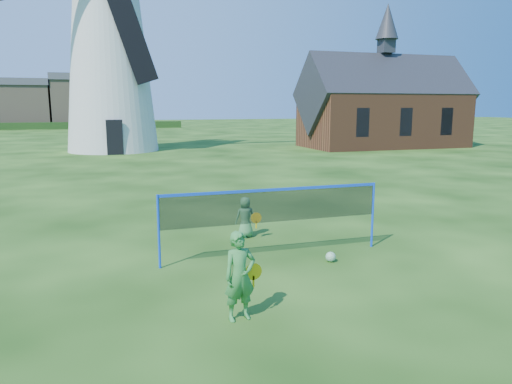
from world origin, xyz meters
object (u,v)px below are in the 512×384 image
object	(u,v)px
windmill	(109,56)
play_ball	(331,257)
chapel	(383,108)
player_boy	(245,217)
player_girl	(240,276)
badminton_net	(273,207)

from	to	relation	value
windmill	play_ball	bearing A→B (deg)	-82.60
chapel	player_boy	xyz separation A→B (m)	(-18.64, -23.04, -2.65)
windmill	player_girl	world-z (taller)	windmill
player_girl	play_ball	xyz separation A→B (m)	(2.64, 2.11, -0.60)
chapel	play_ball	size ratio (longest dim) A/B	60.69
player_girl	player_boy	distance (m)	4.81
windmill	player_boy	size ratio (longest dim) A/B	19.66
windmill	player_boy	bearing A→B (deg)	-84.47
windmill	play_ball	xyz separation A→B (m)	(3.70, -28.49, -6.78)
player_boy	badminton_net	bearing A→B (deg)	95.78
play_ball	badminton_net	bearing A→B (deg)	145.81
chapel	play_ball	xyz separation A→B (m)	(-17.46, -25.51, -3.07)
windmill	badminton_net	distance (m)	28.48
player_boy	play_ball	world-z (taller)	player_boy
windmill	badminton_net	size ratio (longest dim) A/B	4.07
chapel	player_girl	size ratio (longest dim) A/B	9.37
player_girl	badminton_net	bearing A→B (deg)	52.28
badminton_net	chapel	bearing A→B (deg)	53.24
player_girl	player_boy	size ratio (longest dim) A/B	1.36
windmill	player_boy	xyz separation A→B (m)	(2.52, -26.02, -6.37)
windmill	badminton_net	world-z (taller)	windmill
player_boy	play_ball	xyz separation A→B (m)	(1.18, -2.47, -0.41)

